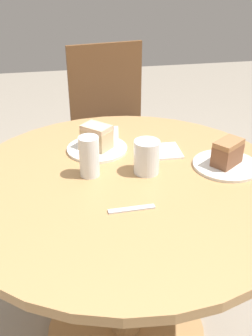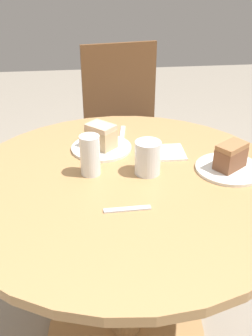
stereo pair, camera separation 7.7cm
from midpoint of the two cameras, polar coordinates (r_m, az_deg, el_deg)
The scene contains 12 objects.
ground_plane at distance 1.73m, azimuth 1.39°, elevation -22.65°, with size 8.00×8.00×0.00m, color gray.
table at distance 1.36m, azimuth 1.65°, elevation -8.88°, with size 1.08×1.08×0.73m.
chair at distance 2.16m, azimuth 1.06°, elevation 5.37°, with size 0.50×0.53×0.93m.
plate_near at distance 1.43m, azimuth -2.04°, elevation 2.92°, with size 0.22×0.22×0.01m.
plate_far at distance 1.35m, azimuth 16.32°, elevation -0.13°, with size 0.22×0.22×0.01m.
cake_slice_near at distance 1.41m, azimuth -2.08°, elevation 4.67°, with size 0.12×0.12×0.09m.
cake_slice_far at distance 1.33m, azimuth 16.60°, elevation 1.65°, with size 0.12×0.11×0.09m.
glass_lemonade at distance 1.26m, azimuth 4.92°, elevation 1.22°, with size 0.08×0.08×0.11m.
glass_water at distance 1.25m, azimuth -3.45°, elevation 1.50°, with size 0.06×0.06×0.13m.
napkin_stack at distance 1.41m, azimuth 7.53°, elevation 2.22°, with size 0.13×0.13×0.01m.
fork at distance 1.54m, azimuth 0.88°, elevation 4.73°, with size 0.05×0.18×0.00m.
spoon at distance 1.10m, azimuth 2.21°, elevation -6.02°, with size 0.13×0.02×0.00m.
Camera 2 is at (-0.12, -1.06, 1.37)m, focal length 42.00 mm.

